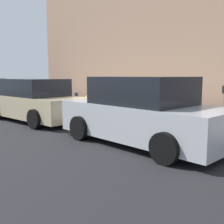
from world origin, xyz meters
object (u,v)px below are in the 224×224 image
(parked_car_beige_1, at_px, (35,101))
(suitcase_olive_7, at_px, (109,105))
(suitcase_black_5, at_px, (128,109))
(suitcase_teal_2, at_px, (163,112))
(bollard_post, at_px, (76,102))
(parked_car_silver_0, at_px, (142,113))
(suitcase_olive_0, at_px, (193,114))
(fire_hydrant, at_px, (88,103))
(suitcase_silver_4, at_px, (137,109))
(suitcase_maroon_3, at_px, (151,112))
(suitcase_red_6, at_px, (119,108))
(suitcase_navy_8, at_px, (100,107))
(suitcase_navy_1, at_px, (177,112))
(parking_meter, at_px, (224,101))

(parked_car_beige_1, bearing_deg, suitcase_olive_7, -125.01)
(suitcase_black_5, height_order, suitcase_olive_7, suitcase_olive_7)
(suitcase_teal_2, height_order, bollard_post, bollard_post)
(suitcase_olive_7, relative_size, parked_car_silver_0, 0.23)
(suitcase_black_5, relative_size, parked_car_beige_1, 0.17)
(parked_car_silver_0, bearing_deg, suitcase_olive_0, -94.30)
(suitcase_teal_2, xyz_separation_m, fire_hydrant, (3.82, -0.01, 0.02))
(suitcase_silver_4, relative_size, parked_car_beige_1, 0.17)
(fire_hydrant, height_order, parked_car_silver_0, parked_car_silver_0)
(fire_hydrant, relative_size, parked_car_silver_0, 0.16)
(suitcase_maroon_3, height_order, suitcase_red_6, suitcase_red_6)
(suitcase_silver_4, distance_m, suitcase_red_6, 1.03)
(suitcase_olive_0, distance_m, parked_car_beige_1, 5.73)
(suitcase_maroon_3, xyz_separation_m, parked_car_silver_0, (-1.38, 2.41, 0.34))
(parked_car_beige_1, bearing_deg, suitcase_maroon_3, -146.46)
(suitcase_navy_8, bearing_deg, suitcase_navy_1, 179.48)
(bollard_post, distance_m, parking_meter, 6.32)
(suitcase_maroon_3, height_order, parking_meter, parking_meter)
(suitcase_olive_7, xyz_separation_m, fire_hydrant, (1.29, -0.00, -0.00))
(suitcase_teal_2, height_order, suitcase_olive_7, suitcase_olive_7)
(parked_car_silver_0, bearing_deg, suitcase_red_6, -39.37)
(suitcase_olive_0, xyz_separation_m, suitcase_silver_4, (2.08, 0.12, -0.02))
(suitcase_navy_1, distance_m, suitcase_navy_8, 3.54)
(suitcase_olive_0, bearing_deg, bollard_post, 2.16)
(suitcase_olive_0, relative_size, suitcase_red_6, 1.02)
(parking_meter, bearing_deg, suitcase_silver_4, 6.18)
(suitcase_teal_2, relative_size, bollard_post, 0.94)
(suitcase_black_5, bearing_deg, bollard_post, 4.11)
(suitcase_navy_8, bearing_deg, fire_hydrant, -2.63)
(suitcase_olive_7, bearing_deg, parked_car_silver_0, 145.37)
(suitcase_navy_1, xyz_separation_m, suitcase_navy_8, (3.54, -0.03, -0.11))
(suitcase_teal_2, xyz_separation_m, suitcase_silver_4, (1.05, 0.06, 0.01))
(parking_meter, bearing_deg, parked_car_silver_0, 68.12)
(suitcase_red_6, distance_m, fire_hydrant, 1.76)
(suitcase_teal_2, xyz_separation_m, parked_car_silver_0, (-0.85, 2.34, 0.29))
(suitcase_olive_7, bearing_deg, suitcase_silver_4, 177.46)
(suitcase_silver_4, bearing_deg, parked_car_silver_0, 129.91)
(suitcase_black_5, height_order, suitcase_red_6, suitcase_red_6)
(suitcase_maroon_3, relative_size, suitcase_olive_7, 0.64)
(fire_hydrant, bearing_deg, suitcase_teal_2, 179.91)
(suitcase_black_5, relative_size, fire_hydrant, 1.12)
(suitcase_navy_1, xyz_separation_m, suitcase_red_6, (2.61, -0.13, -0.10))
(suitcase_teal_2, height_order, parked_car_silver_0, parked_car_silver_0)
(suitcase_red_6, distance_m, suitcase_olive_7, 0.47)
(suitcase_red_6, height_order, suitcase_olive_7, suitcase_olive_7)
(suitcase_silver_4, xyz_separation_m, parking_meter, (-2.94, -0.32, 0.46))
(suitcase_olive_0, bearing_deg, parked_car_beige_1, 24.72)
(suitcase_navy_1, distance_m, parked_car_beige_1, 5.24)
(suitcase_olive_7, relative_size, fire_hydrant, 1.45)
(suitcase_olive_0, bearing_deg, parking_meter, -167.25)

